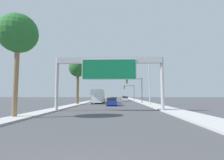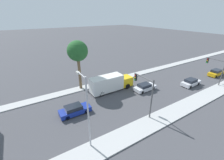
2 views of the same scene
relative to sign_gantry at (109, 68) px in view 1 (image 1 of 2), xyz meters
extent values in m
cube|color=#B5B5B5|center=(7.75, 42.11, -5.21)|extent=(3.00, 120.00, 0.15)
cube|color=#B5B5B5|center=(-7.25, 42.11, -5.21)|extent=(2.00, 120.00, 0.15)
cylinder|color=#B2B2B7|center=(-6.45, 0.11, -2.01)|extent=(0.40, 0.40, 6.56)
cylinder|color=#B2B2B7|center=(6.45, 0.11, -2.01)|extent=(0.40, 0.40, 6.56)
cube|color=#B2B2B7|center=(0.00, 0.11, 0.92)|extent=(12.90, 0.60, 0.70)
cube|color=white|center=(0.00, -0.19, -0.20)|extent=(6.64, 0.08, 2.54)
cube|color=#0F6B42|center=(0.00, -0.24, -0.20)|extent=(6.44, 0.16, 2.34)
cube|color=navy|center=(0.00, 11.38, -4.75)|extent=(1.89, 4.65, 0.72)
cube|color=#1E232D|center=(0.00, 11.15, -4.11)|extent=(1.66, 2.42, 0.55)
cylinder|color=black|center=(-0.83, 12.82, -4.97)|extent=(0.22, 0.64, 0.64)
cylinder|color=black|center=(0.83, 12.82, -4.97)|extent=(0.22, 0.64, 0.64)
cylinder|color=black|center=(-0.83, 9.94, -4.97)|extent=(0.22, 0.64, 0.64)
cylinder|color=black|center=(0.83, 9.94, -4.97)|extent=(0.22, 0.64, 0.64)
cube|color=silver|center=(0.00, 25.62, -4.77)|extent=(1.89, 4.53, 0.69)
cube|color=#1E232D|center=(0.00, 25.40, -4.15)|extent=(1.66, 2.36, 0.53)
cylinder|color=black|center=(-0.83, 27.03, -4.97)|extent=(0.22, 0.64, 0.64)
cylinder|color=black|center=(0.83, 27.03, -4.97)|extent=(0.22, 0.64, 0.64)
cylinder|color=black|center=(-0.83, 24.22, -4.97)|extent=(0.22, 0.64, 0.64)
cylinder|color=black|center=(0.83, 24.22, -4.97)|extent=(0.22, 0.64, 0.64)
cube|color=gold|center=(3.50, 45.70, -4.72)|extent=(1.73, 4.70, 0.78)
cube|color=#1E232D|center=(3.50, 45.46, -4.04)|extent=(1.52, 2.44, 0.58)
cylinder|color=black|center=(2.75, 47.15, -4.97)|extent=(0.22, 0.64, 0.64)
cylinder|color=black|center=(4.25, 47.15, -4.97)|extent=(0.22, 0.64, 0.64)
cylinder|color=black|center=(2.75, 44.24, -4.97)|extent=(0.22, 0.64, 0.64)
cylinder|color=black|center=(4.25, 44.24, -4.97)|extent=(0.22, 0.64, 0.64)
cube|color=silver|center=(3.50, 35.34, -4.74)|extent=(1.81, 4.52, 0.73)
cube|color=#1E232D|center=(3.50, 35.12, -4.10)|extent=(1.59, 2.35, 0.56)
cylinder|color=black|center=(2.70, 36.75, -4.97)|extent=(0.22, 0.64, 0.64)
cylinder|color=black|center=(4.30, 36.75, -4.97)|extent=(0.22, 0.64, 0.64)
cylinder|color=black|center=(2.70, 33.94, -4.97)|extent=(0.22, 0.64, 0.64)
cylinder|color=black|center=(4.30, 33.94, -4.97)|extent=(0.22, 0.64, 0.64)
cube|color=yellow|center=(-3.50, 23.30, -4.07)|extent=(2.22, 2.47, 1.84)
cube|color=silver|center=(-3.50, 18.89, -3.56)|extent=(2.42, 6.34, 2.85)
cylinder|color=black|center=(-4.57, 23.18, -4.79)|extent=(0.28, 1.00, 1.00)
cylinder|color=black|center=(-2.43, 23.18, -4.79)|extent=(0.28, 1.00, 1.00)
cylinder|color=black|center=(-4.57, 17.31, -4.79)|extent=(0.28, 1.00, 1.00)
cylinder|color=black|center=(-2.43, 17.31, -4.79)|extent=(0.28, 1.00, 1.00)
cylinder|color=#4C4C4F|center=(6.75, 20.11, -2.26)|extent=(0.20, 0.20, 6.06)
cylinder|color=#4C4C4F|center=(4.84, 20.11, 0.47)|extent=(3.81, 0.14, 0.14)
cube|color=black|center=(3.24, 20.11, -0.10)|extent=(0.35, 0.28, 1.05)
cylinder|color=red|center=(3.24, 19.95, 0.25)|extent=(0.22, 0.04, 0.22)
cylinder|color=yellow|center=(3.24, 19.95, -0.10)|extent=(0.22, 0.04, 0.22)
cylinder|color=green|center=(3.24, 19.95, -0.45)|extent=(0.22, 0.04, 0.22)
cylinder|color=#4C4C4F|center=(6.75, 40.11, -2.53)|extent=(0.20, 0.20, 5.51)
cylinder|color=#4C4C4F|center=(4.92, 40.11, -0.08)|extent=(3.65, 0.14, 0.14)
cube|color=black|center=(3.39, 40.11, -0.66)|extent=(0.35, 0.28, 1.05)
cylinder|color=red|center=(3.39, 39.95, -0.31)|extent=(0.22, 0.04, 0.22)
cylinder|color=yellow|center=(3.39, 39.95, -0.66)|extent=(0.22, 0.04, 0.22)
cylinder|color=green|center=(3.39, 39.95, -1.01)|extent=(0.22, 0.04, 0.22)
cylinder|color=#8C704C|center=(-7.75, -6.43, -1.58)|extent=(0.41, 0.41, 7.41)
sphere|color=#286B2D|center=(-7.75, -6.43, 2.13)|extent=(3.44, 3.44, 3.44)
cylinder|color=brown|center=(-7.36, 15.15, -1.44)|extent=(0.55, 0.55, 7.69)
sphere|color=#235B28|center=(-7.36, 15.15, 2.40)|extent=(3.80, 3.80, 3.80)
cylinder|color=#B2B2B7|center=(6.85, 10.77, -0.96)|extent=(0.18, 0.18, 8.66)
cylinder|color=#B2B2B7|center=(5.88, 10.77, 3.22)|extent=(1.94, 0.12, 0.12)
cube|color=#B2B2A8|center=(4.91, 10.77, 3.12)|extent=(0.60, 0.28, 0.20)
camera|label=1|loc=(1.05, -21.15, -3.32)|focal=28.00mm
camera|label=2|loc=(18.78, 6.17, 8.67)|focal=24.00mm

